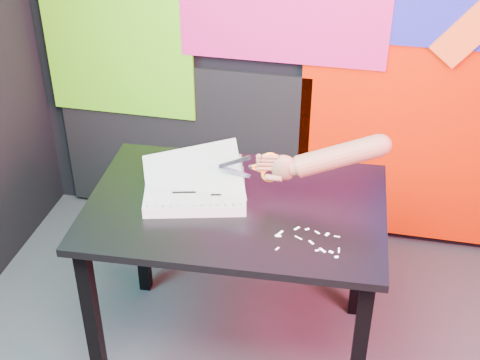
# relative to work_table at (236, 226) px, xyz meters

# --- Properties ---
(room) EXTENTS (3.01, 3.01, 2.71)m
(room) POSITION_rel_work_table_xyz_m (0.27, -0.57, 0.70)
(room) COLOR #2D2D2E
(room) RESTS_ON ground
(backdrop) EXTENTS (2.88, 0.05, 2.08)m
(backdrop) POSITION_rel_work_table_xyz_m (0.33, 0.90, 0.31)
(backdrop) COLOR red
(backdrop) RESTS_ON ground
(work_table) EXTENTS (1.13, 0.79, 0.75)m
(work_table) POSITION_rel_work_table_xyz_m (0.00, 0.00, 0.00)
(work_table) COLOR black
(work_table) RESTS_ON ground
(printout_stack) EXTENTS (0.44, 0.35, 0.20)m
(printout_stack) POSITION_rel_work_table_xyz_m (-0.16, 0.02, 0.13)
(printout_stack) COLOR silver
(printout_stack) RESTS_ON work_table
(scissors) EXTENTS (0.22, 0.05, 0.13)m
(scissors) POSITION_rel_work_table_xyz_m (0.10, 0.06, 0.23)
(scissors) COLOR #898BAA
(scissors) RESTS_ON printout_stack
(hand_forearm) EXTENTS (0.46, 0.14, 0.19)m
(hand_forearm) POSITION_rel_work_table_xyz_m (0.32, 0.10, 0.28)
(hand_forearm) COLOR brown
(hand_forearm) RESTS_ON work_table
(paper_clippings) EXTENTS (0.23, 0.15, 0.00)m
(paper_clippings) POSITION_rel_work_table_xyz_m (0.29, -0.16, 0.10)
(paper_clippings) COLOR white
(paper_clippings) RESTS_ON work_table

